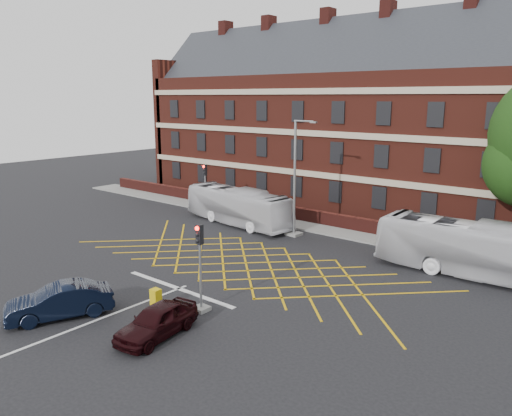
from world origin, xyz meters
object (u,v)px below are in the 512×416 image
Objects in this scene: street_lamp at (295,197)px; bus_right at (480,250)px; utility_cabinet at (156,299)px; bus_left at (238,206)px; traffic_light_near at (200,276)px; car_maroon at (157,321)px; traffic_light_far at (205,193)px; car_navy at (59,301)px; direction_signs at (200,192)px.

bus_right is at bearing -2.47° from street_lamp.
bus_right reaches higher than utility_cabinet.
bus_left reaches higher than utility_cabinet.
street_lamp reaches higher than traffic_light_near.
bus_right is 13.20m from street_lamp.
car_maroon is at bearing -81.95° from traffic_light_near.
traffic_light_far is (-15.15, 17.96, 1.06)m from car_maroon.
bus_right is (18.61, -0.43, 0.14)m from bus_left.
car_navy is 0.56× the size of street_lamp.
traffic_light_near reaches higher than direction_signs.
traffic_light_near is (-8.84, -13.23, 0.16)m from bus_right.
car_maroon is 25.73m from direction_signs.
direction_signs is at bearing 144.04° from car_navy.
direction_signs is at bearing 81.93° from bus_right.
street_lamp reaches higher than car_maroon.
car_navy is at bearing -62.58° from traffic_light_far.
utility_cabinet is (14.82, -17.34, -0.89)m from direction_signs.
traffic_light_far is at bearing 84.31° from bus_right.
bus_right is 2.43× the size of car_navy.
traffic_light_near is 1.94× the size of direction_signs.
car_navy is 24.13m from direction_signs.
traffic_light_far is at bearing 134.60° from traffic_light_near.
traffic_light_near is at bearing -136.21° from bus_left.
traffic_light_far reaches higher than direction_signs.
utility_cabinet is at bearing 76.48° from car_navy.
bus_right reaches higher than car_maroon.
car_navy reaches higher than car_maroon.
street_lamp is (-13.13, 0.57, 1.26)m from bus_right.
traffic_light_far is at bearing -31.35° from direction_signs.
utility_cabinet is at bearing 133.21° from car_maroon.
car_maroon reaches higher than utility_cabinet.
bus_left is 4.79× the size of direction_signs.
bus_left reaches higher than direction_signs.
car_navy is 5.24m from car_maroon.
traffic_light_near is at bearing -45.40° from traffic_light_far.
car_navy is at bearing -127.27° from utility_cabinet.
traffic_light_near reaches higher than bus_right.
traffic_light_near is (9.76, -13.65, 0.30)m from bus_left.
utility_cabinet is (-2.32, 1.84, -0.21)m from car_maroon.
traffic_light_far is (-10.18, 19.61, 0.98)m from car_navy.
traffic_light_far reaches higher than utility_cabinet.
utility_cabinet is at bearing -49.47° from direction_signs.
car_navy is at bearing -134.15° from traffic_light_near.
direction_signs is (-6.95, 2.49, -0.09)m from bus_left.
bus_right is 5.23× the size of direction_signs.
car_maroon is 1.87× the size of direction_signs.
traffic_light_near is 0.51× the size of street_lamp.
car_maroon is at bearing -38.38° from utility_cabinet.
car_maroon is 0.96× the size of traffic_light_far.
bus_right is 2.69× the size of traffic_light_near.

